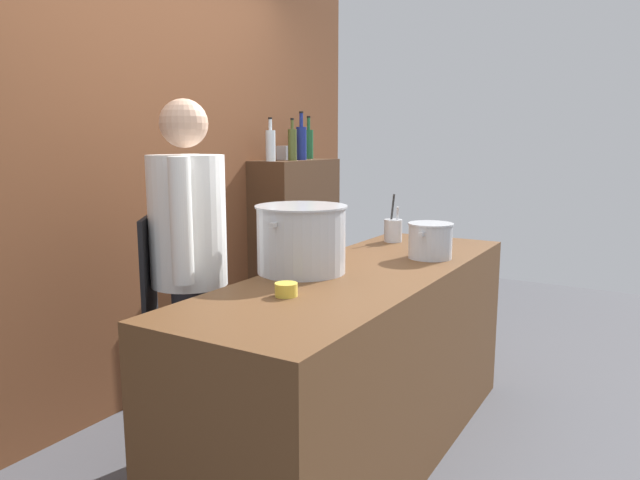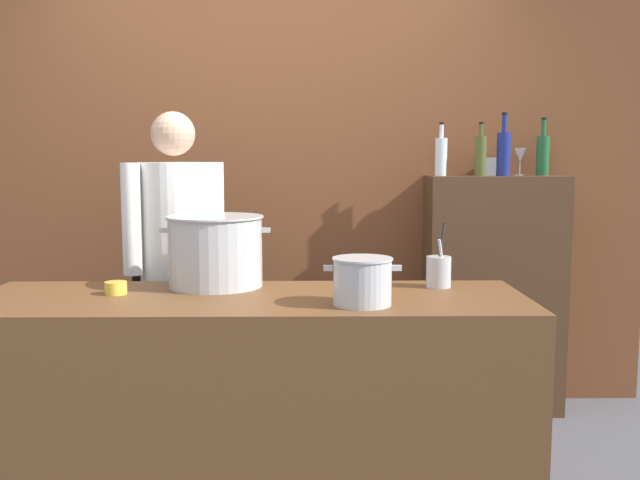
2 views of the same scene
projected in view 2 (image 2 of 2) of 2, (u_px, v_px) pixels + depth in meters
The scene contains 14 objects.
brick_back_panel at pixel (270, 147), 4.08m from camera, with size 4.40×0.10×3.00m, color brown.
prep_counter at pixel (252, 407), 2.82m from camera, with size 2.18×0.70×0.90m, color brown.
bar_cabinet at pixel (493, 294), 3.99m from camera, with size 0.76×0.32×1.34m, color #472D1C.
chef at pixel (176, 256), 3.42m from camera, with size 0.45×0.42×1.66m.
stockpot_large at pixel (215, 251), 2.97m from camera, with size 0.47×0.41×0.30m.
stockpot_small at pixel (362, 281), 2.60m from camera, with size 0.29×0.23×0.18m.
utensil_crock at pixel (439, 271), 2.96m from camera, with size 0.10×0.10×0.28m.
butter_jar at pixel (116, 288), 2.81m from camera, with size 0.09×0.09×0.05m, color yellow.
wine_bottle_green at pixel (543, 154), 3.95m from camera, with size 0.07×0.07×0.32m.
wine_bottle_cobalt at pixel (504, 153), 3.86m from camera, with size 0.08×0.08×0.35m.
wine_bottle_clear at pixel (441, 156), 3.89m from camera, with size 0.07×0.07×0.29m.
wine_bottle_olive at pixel (480, 155), 3.86m from camera, with size 0.06×0.06×0.29m.
wine_glass_short at pixel (520, 156), 3.98m from camera, with size 0.07×0.07×0.15m.
spice_tin_silver at pixel (489, 166), 3.99m from camera, with size 0.08×0.08×0.10m, color #B2B2B7.
Camera 2 is at (0.24, -2.72, 1.45)m, focal length 39.53 mm.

